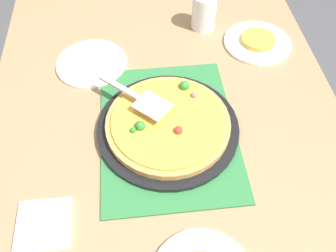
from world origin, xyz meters
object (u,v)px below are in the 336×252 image
(served_slice_right, at_px, (258,40))
(pizza_pan, at_px, (168,128))
(cup_far, at_px, (204,12))
(napkin_stack, at_px, (44,225))
(pizza, at_px, (168,123))
(pizza_server, at_px, (138,98))
(plate_side, at_px, (92,63))
(plate_far_right, at_px, (257,43))

(served_slice_right, bearing_deg, pizza_pan, -45.74)
(cup_far, bearing_deg, napkin_stack, -35.17)
(pizza, bearing_deg, cup_far, 158.77)
(pizza_server, bearing_deg, plate_side, -147.51)
(cup_far, height_order, napkin_stack, cup_far)
(napkin_stack, bearing_deg, plate_far_right, 131.39)
(plate_side, height_order, napkin_stack, napkin_stack)
(plate_far_right, distance_m, pizza_server, 0.48)
(cup_far, relative_size, pizza_server, 0.60)
(pizza_server, bearing_deg, cup_far, 146.85)
(pizza, distance_m, plate_far_right, 0.46)
(plate_side, distance_m, napkin_stack, 0.53)
(plate_side, xyz_separation_m, napkin_stack, (0.52, -0.10, 0.00))
(pizza_pan, height_order, pizza, pizza)
(cup_far, height_order, pizza_server, cup_far)
(plate_far_right, height_order, plate_side, same)
(plate_far_right, distance_m, cup_far, 0.21)
(pizza_pan, bearing_deg, served_slice_right, 134.26)
(pizza, distance_m, cup_far, 0.46)
(pizza_pan, distance_m, cup_far, 0.47)
(pizza, xyz_separation_m, served_slice_right, (-0.32, 0.33, -0.02))
(cup_far, xyz_separation_m, napkin_stack, (0.67, -0.47, -0.05))
(pizza_pan, relative_size, plate_side, 1.73)
(pizza, relative_size, served_slice_right, 3.00)
(cup_far, bearing_deg, pizza, -21.23)
(served_slice_right, height_order, napkin_stack, served_slice_right)
(plate_side, height_order, cup_far, cup_far)
(pizza, distance_m, served_slice_right, 0.46)
(pizza_pan, distance_m, napkin_stack, 0.39)
(served_slice_right, xyz_separation_m, cup_far, (-0.11, -0.16, 0.04))
(cup_far, bearing_deg, plate_side, -68.31)
(plate_side, xyz_separation_m, cup_far, (-0.15, 0.38, 0.06))
(pizza_pan, relative_size, cup_far, 3.17)
(plate_far_right, bearing_deg, pizza_server, -57.48)
(plate_side, xyz_separation_m, served_slice_right, (-0.04, 0.54, 0.01))
(pizza_server, height_order, napkin_stack, pizza_server)
(pizza, xyz_separation_m, plate_far_right, (-0.32, 0.33, -0.03))
(served_slice_right, bearing_deg, plate_side, -85.69)
(pizza_pan, distance_m, served_slice_right, 0.46)
(cup_far, bearing_deg, pizza_pan, -21.15)
(plate_side, relative_size, pizza_server, 1.11)
(pizza_pan, height_order, served_slice_right, served_slice_right)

